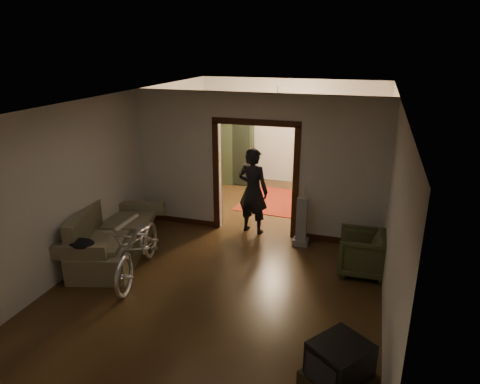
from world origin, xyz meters
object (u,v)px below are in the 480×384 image
at_px(desk, 320,178).
at_px(bicycle, 138,247).
at_px(armchair, 362,253).
at_px(person, 253,191).
at_px(locker, 237,152).
at_px(sofa, 112,231).

bearing_deg(desk, bicycle, -109.15).
bearing_deg(armchair, desk, -165.04).
relative_size(armchair, person, 0.45).
xyz_separation_m(person, desk, (0.97, 3.02, -0.55)).
bearing_deg(person, bicycle, 71.67).
height_order(bicycle, locker, locker).
distance_m(person, locker, 3.24).
relative_size(sofa, locker, 1.24).
bearing_deg(locker, person, -77.08).
relative_size(sofa, person, 1.22).
relative_size(bicycle, locker, 1.11).
bearing_deg(desk, locker, -174.63).
relative_size(armchair, locker, 0.45).
bearing_deg(bicycle, armchair, 7.70).
bearing_deg(desk, person, -103.40).
bearing_deg(armchair, locker, -141.02).
xyz_separation_m(locker, desk, (2.25, 0.04, -0.53)).
xyz_separation_m(person, locker, (-1.28, 2.98, -0.01)).
xyz_separation_m(armchair, locker, (-3.48, 4.02, 0.51)).
height_order(bicycle, desk, bicycle).
bearing_deg(desk, armchair, -68.76).
distance_m(bicycle, locker, 5.23).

